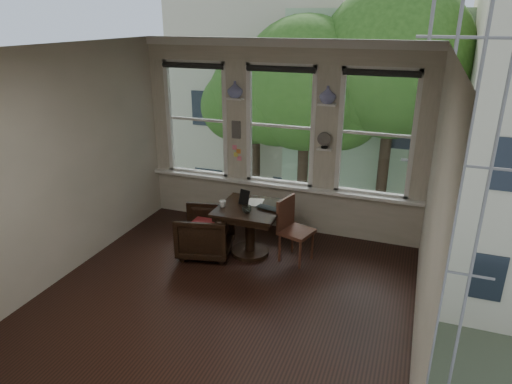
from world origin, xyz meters
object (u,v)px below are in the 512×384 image
at_px(table, 250,231).
at_px(laptop, 267,210).
at_px(armchair_left, 205,233).
at_px(side_chair_right, 297,231).
at_px(mug, 223,204).

bearing_deg(table, laptop, -8.86).
distance_m(armchair_left, laptop, 1.00).
bearing_deg(side_chair_right, laptop, 117.56).
height_order(side_chair_right, laptop, side_chair_right).
distance_m(table, laptop, 0.47).
xyz_separation_m(side_chair_right, mug, (-1.06, -0.17, 0.34)).
relative_size(table, armchair_left, 1.19).
xyz_separation_m(table, armchair_left, (-0.62, -0.24, -0.03)).
bearing_deg(laptop, mug, -159.37).
bearing_deg(table, armchair_left, -158.93).
bearing_deg(laptop, side_chair_right, 23.88).
distance_m(laptop, mug, 0.64).
relative_size(table, side_chair_right, 0.98).
distance_m(side_chair_right, mug, 1.12).
xyz_separation_m(armchair_left, laptop, (0.88, 0.20, 0.42)).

